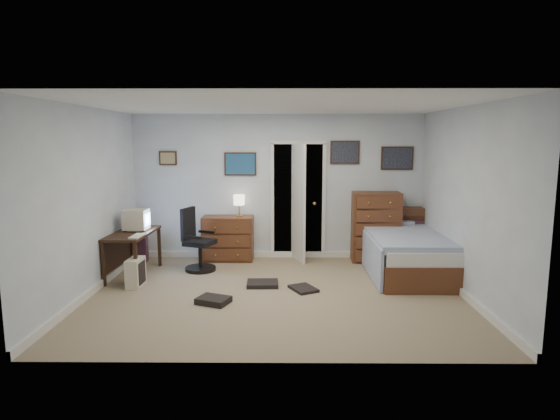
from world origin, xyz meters
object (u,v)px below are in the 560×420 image
at_px(office_chair, 197,246).
at_px(low_dresser, 228,238).
at_px(bed, 404,252).
at_px(computer_desk, 128,242).
at_px(tall_dresser, 376,227).

distance_m(office_chair, low_dresser, 0.77).
distance_m(office_chair, bed, 3.27).
relative_size(computer_desk, tall_dresser, 1.00).
relative_size(computer_desk, low_dresser, 1.39).
relative_size(office_chair, bed, 0.47).
height_order(office_chair, low_dresser, office_chair).
bearing_deg(tall_dresser, computer_desk, -163.74).
bearing_deg(computer_desk, office_chair, 18.18).
distance_m(computer_desk, office_chair, 1.05).
bearing_deg(bed, low_dresser, 165.04).
distance_m(low_dresser, bed, 2.95).
distance_m(computer_desk, low_dresser, 1.70).
xyz_separation_m(computer_desk, bed, (4.26, 0.16, -0.19)).
distance_m(computer_desk, tall_dresser, 4.05).
xyz_separation_m(computer_desk, office_chair, (1.00, 0.29, -0.13)).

